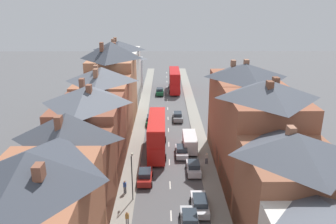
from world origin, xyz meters
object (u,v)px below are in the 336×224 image
(delivery_van, at_px, (190,142))
(pedestrian_near_right, at_px, (127,218))
(car_near_silver, at_px, (151,120))
(car_parked_right_b, at_px, (178,116))
(pedestrian_mid_left, at_px, (125,186))
(car_parked_right_a, at_px, (200,204))
(double_decker_bus_lead, at_px, (174,80))
(street_lamp, at_px, (132,174))
(car_parked_left_b, at_px, (190,220))
(pedestrian_mid_right, at_px, (207,158))
(double_decker_bus_mid_street, at_px, (157,134))
(car_mid_black, at_px, (182,151))
(car_far_grey, at_px, (145,176))
(car_mid_white, at_px, (194,167))
(car_parked_left_a, at_px, (160,91))

(delivery_van, bearing_deg, pedestrian_near_right, -112.94)
(car_near_silver, height_order, delivery_van, delivery_van)
(car_parked_right_b, xyz_separation_m, pedestrian_mid_left, (-7.07, -24.72, 0.21))
(delivery_van, height_order, pedestrian_near_right, delivery_van)
(car_parked_right_a, relative_size, car_parked_right_b, 1.07)
(double_decker_bus_lead, xyz_separation_m, street_lamp, (-6.04, -46.93, 0.43))
(double_decker_bus_lead, xyz_separation_m, car_parked_left_b, (0.01, -51.68, -2.00))
(double_decker_bus_lead, height_order, pedestrian_mid_right, double_decker_bus_lead)
(car_parked_right_a, bearing_deg, pedestrian_near_right, -160.27)
(double_decker_bus_mid_street, xyz_separation_m, car_parked_left_b, (3.61, -17.25, -2.00))
(double_decker_bus_mid_street, distance_m, car_mid_black, 4.40)
(double_decker_bus_lead, xyz_separation_m, pedestrian_near_right, (-6.17, -51.60, -1.78))
(double_decker_bus_mid_street, bearing_deg, car_near_silver, 96.39)
(car_near_silver, xyz_separation_m, car_parked_right_b, (4.90, 1.84, 0.01))
(car_parked_right_b, relative_size, pedestrian_mid_right, 2.57)
(car_near_silver, distance_m, pedestrian_mid_left, 22.98)
(street_lamp, bearing_deg, pedestrian_near_right, -91.60)
(car_mid_black, distance_m, car_parked_left_b, 15.74)
(pedestrian_near_right, xyz_separation_m, pedestrian_mid_left, (-0.89, 5.81, 0.00))
(street_lamp, bearing_deg, car_parked_right_b, 76.83)
(pedestrian_mid_left, bearing_deg, car_far_grey, 51.14)
(car_parked_right_a, bearing_deg, car_far_grey, 136.79)
(delivery_van, distance_m, street_lamp, 15.06)
(pedestrian_mid_left, relative_size, pedestrian_mid_right, 1.00)
(double_decker_bus_lead, distance_m, car_mid_black, 36.00)
(car_mid_white, distance_m, car_parked_right_b, 19.94)
(car_parked_right_a, relative_size, street_lamp, 0.81)
(car_parked_left_b, relative_size, pedestrian_mid_left, 2.60)
(car_parked_left_a, height_order, street_lamp, street_lamp)
(pedestrian_mid_left, distance_m, street_lamp, 2.69)
(car_parked_right_b, relative_size, delivery_van, 0.80)
(pedestrian_near_right, bearing_deg, pedestrian_mid_right, 53.92)
(pedestrian_near_right, bearing_deg, car_far_grey, 81.44)
(car_parked_left_a, xyz_separation_m, car_mid_white, (4.90, -37.53, -0.03))
(double_decker_bus_lead, height_order, car_far_grey, double_decker_bus_lead)
(car_parked_left_b, xyz_separation_m, car_parked_right_b, (0.00, 30.61, 0.01))
(car_parked_left_b, bearing_deg, car_mid_black, 90.00)
(double_decker_bus_lead, distance_m, street_lamp, 47.31)
(car_near_silver, relative_size, pedestrian_near_right, 2.78)
(car_far_grey, height_order, street_lamp, street_lamp)
(double_decker_bus_lead, relative_size, car_far_grey, 2.74)
(double_decker_bus_mid_street, bearing_deg, pedestrian_near_right, -98.52)
(delivery_van, bearing_deg, car_mid_black, -122.82)
(car_parked_left_b, relative_size, delivery_van, 0.80)
(car_far_grey, bearing_deg, delivery_van, 55.92)
(double_decker_bus_mid_street, bearing_deg, car_mid_white, -53.08)
(car_parked_left_b, bearing_deg, car_parked_right_a, 64.84)
(car_far_grey, xyz_separation_m, pedestrian_mid_left, (-2.17, -2.70, 0.20))
(street_lamp, bearing_deg, car_mid_black, 61.16)
(car_parked_right_a, distance_m, car_far_grey, 8.51)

